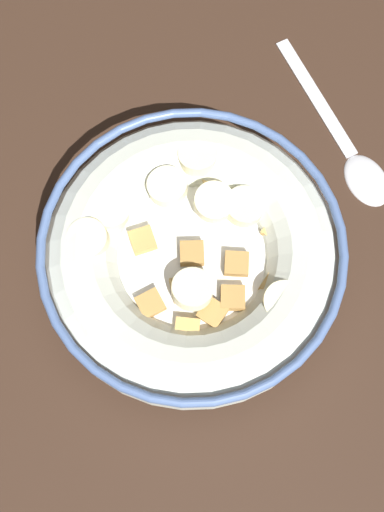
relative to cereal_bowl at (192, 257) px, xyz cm
name	(u,v)px	position (x,y,z in cm)	size (l,w,h in cm)	color
ground_plane	(192,272)	(0.02, -0.03, -3.77)	(92.65, 92.65, 2.00)	#332116
cereal_bowl	(192,257)	(0.00, 0.00, 0.00)	(19.77, 19.77, 5.36)	beige
spoon	(353,155)	(1.43, 14.56, -2.43)	(15.26, 5.91, 0.80)	silver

